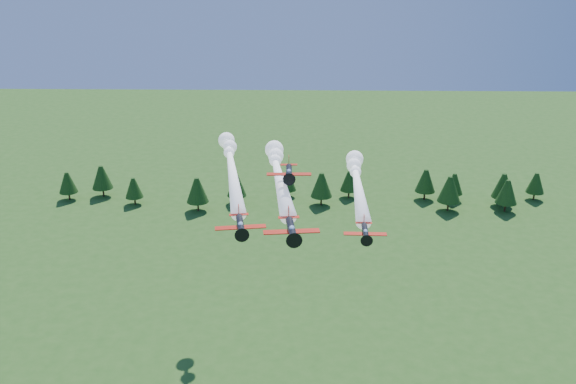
{
  "coord_description": "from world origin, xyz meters",
  "views": [
    {
      "loc": [
        1.02,
        -94.07,
        81.27
      ],
      "look_at": [
        -1.12,
        0.0,
        45.72
      ],
      "focal_mm": 40.0,
      "sensor_mm": 36.0,
      "label": 1
    }
  ],
  "objects_px": {
    "plane_left": "(231,166)",
    "plane_slot": "(289,172)",
    "plane_right": "(357,181)",
    "plane_lead": "(278,172)"
  },
  "relations": [
    {
      "from": "plane_left",
      "to": "plane_slot",
      "type": "bearing_deg",
      "value": -70.27
    },
    {
      "from": "plane_right",
      "to": "plane_slot",
      "type": "xyz_separation_m",
      "value": [
        -12.8,
        -16.93,
        7.52
      ]
    },
    {
      "from": "plane_left",
      "to": "plane_right",
      "type": "bearing_deg",
      "value": -20.92
    },
    {
      "from": "plane_lead",
      "to": "plane_right",
      "type": "xyz_separation_m",
      "value": [
        15.0,
        7.76,
        -4.22
      ]
    },
    {
      "from": "plane_left",
      "to": "plane_slot",
      "type": "height_order",
      "value": "plane_slot"
    },
    {
      "from": "plane_left",
      "to": "plane_slot",
      "type": "xyz_separation_m",
      "value": [
        12.1,
        -22.3,
        6.45
      ]
    },
    {
      "from": "plane_lead",
      "to": "plane_left",
      "type": "xyz_separation_m",
      "value": [
        -9.9,
        13.13,
        -3.15
      ]
    },
    {
      "from": "plane_lead",
      "to": "plane_right",
      "type": "height_order",
      "value": "plane_lead"
    },
    {
      "from": "plane_lead",
      "to": "plane_right",
      "type": "distance_m",
      "value": 17.41
    },
    {
      "from": "plane_lead",
      "to": "plane_slot",
      "type": "distance_m",
      "value": 9.99
    }
  ]
}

